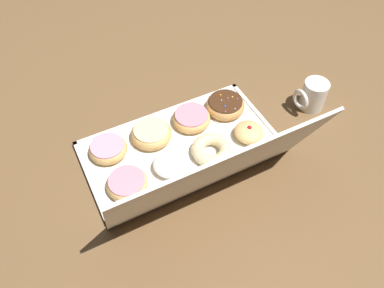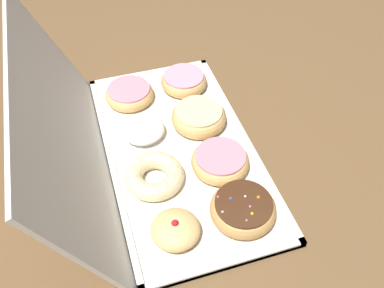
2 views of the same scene
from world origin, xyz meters
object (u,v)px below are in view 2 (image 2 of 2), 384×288
(sprinkle_donut_0, at_px, (243,209))
(jelly_filled_donut_4, at_px, (175,229))
(glazed_ring_donut_2, at_px, (199,117))
(pink_frosted_donut_1, at_px, (220,161))
(cruller_donut_5, at_px, (154,175))
(powdered_filled_donut_6, at_px, (143,129))
(donut_box, at_px, (180,151))
(pink_frosted_donut_7, at_px, (129,94))
(pink_frosted_donut_3, at_px, (184,81))

(sprinkle_donut_0, distance_m, jelly_filled_donut_4, 0.13)
(glazed_ring_donut_2, distance_m, jelly_filled_donut_4, 0.29)
(pink_frosted_donut_1, relative_size, cruller_donut_5, 1.00)
(sprinkle_donut_0, distance_m, glazed_ring_donut_2, 0.25)
(cruller_donut_5, height_order, powdered_filled_donut_6, powdered_filled_donut_6)
(pink_frosted_donut_1, bearing_deg, cruller_donut_5, 88.12)
(donut_box, distance_m, sprinkle_donut_0, 0.20)
(donut_box, relative_size, pink_frosted_donut_7, 4.97)
(powdered_filled_donut_6, bearing_deg, cruller_donut_5, 176.58)
(glazed_ring_donut_2, relative_size, pink_frosted_donut_7, 1.08)
(pink_frosted_donut_7, bearing_deg, cruller_donut_5, 179.25)
(pink_frosted_donut_1, distance_m, pink_frosted_donut_7, 0.29)
(glazed_ring_donut_2, bearing_deg, powdered_filled_donut_6, 89.75)
(pink_frosted_donut_1, distance_m, pink_frosted_donut_3, 0.26)
(sprinkle_donut_0, relative_size, powdered_filled_donut_6, 1.33)
(donut_box, bearing_deg, glazed_ring_donut_2, -44.72)
(pink_frosted_donut_7, bearing_deg, pink_frosted_donut_1, -153.22)
(jelly_filled_donut_4, bearing_deg, pink_frosted_donut_3, -18.64)
(donut_box, bearing_deg, pink_frosted_donut_1, -137.95)
(glazed_ring_donut_2, height_order, pink_frosted_donut_7, glazed_ring_donut_2)
(powdered_filled_donut_6, relative_size, pink_frosted_donut_7, 0.81)
(donut_box, xyz_separation_m, jelly_filled_donut_4, (-0.19, 0.06, 0.03))
(powdered_filled_donut_6, bearing_deg, donut_box, -135.21)
(cruller_donut_5, bearing_deg, pink_frosted_donut_7, -0.75)
(donut_box, xyz_separation_m, pink_frosted_donut_1, (-0.07, -0.06, 0.02))
(donut_box, relative_size, powdered_filled_donut_6, 6.11)
(sprinkle_donut_0, relative_size, cruller_donut_5, 1.04)
(donut_box, height_order, pink_frosted_donut_1, pink_frosted_donut_1)
(sprinkle_donut_0, relative_size, pink_frosted_donut_7, 1.08)
(donut_box, bearing_deg, pink_frosted_donut_3, -19.03)
(pink_frosted_donut_3, distance_m, powdered_filled_donut_6, 0.18)
(sprinkle_donut_0, distance_m, cruller_donut_5, 0.18)
(glazed_ring_donut_2, bearing_deg, pink_frosted_donut_7, 45.76)
(sprinkle_donut_0, height_order, pink_frosted_donut_3, sprinkle_donut_0)
(pink_frosted_donut_3, bearing_deg, cruller_donut_5, 152.19)
(pink_frosted_donut_3, bearing_deg, jelly_filled_donut_4, 161.36)
(donut_box, distance_m, jelly_filled_donut_4, 0.21)
(sprinkle_donut_0, distance_m, pink_frosted_donut_3, 0.38)
(jelly_filled_donut_4, relative_size, powdered_filled_donut_6, 0.96)
(cruller_donut_5, bearing_deg, pink_frosted_donut_1, -91.88)
(pink_frosted_donut_7, bearing_deg, sprinkle_donut_0, -160.94)
(cruller_donut_5, distance_m, powdered_filled_donut_6, 0.13)
(donut_box, relative_size, jelly_filled_donut_4, 6.38)
(donut_box, distance_m, pink_frosted_donut_7, 0.20)
(donut_box, distance_m, powdered_filled_donut_6, 0.09)
(sprinkle_donut_0, distance_m, pink_frosted_donut_7, 0.40)
(jelly_filled_donut_4, bearing_deg, donut_box, -18.24)
(donut_box, xyz_separation_m, cruller_donut_5, (-0.07, 0.07, 0.02))
(pink_frosted_donut_3, height_order, pink_frosted_donut_7, pink_frosted_donut_3)
(glazed_ring_donut_2, height_order, powdered_filled_donut_6, same)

